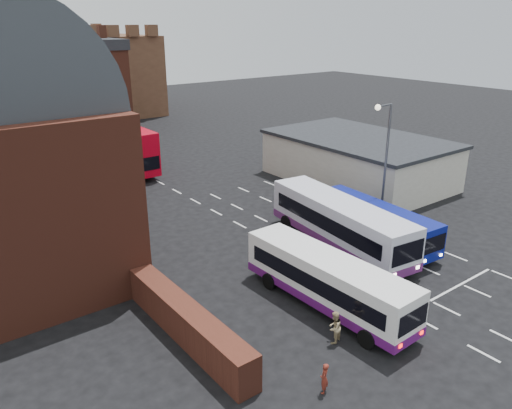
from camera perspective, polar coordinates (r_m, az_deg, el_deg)
ground at (r=29.24m, az=12.15°, el=-9.53°), size 180.00×180.00×0.00m
forecourt_wall at (r=24.45m, az=-7.86°, el=-13.25°), size 1.20×10.00×1.80m
cream_building at (r=47.55m, az=11.57°, el=5.13°), size 10.40×16.40×4.25m
brick_terrace at (r=64.11m, az=-24.98°, el=10.63°), size 22.00×10.00×11.00m
castle_keep at (r=86.35m, az=-20.37°, el=13.66°), size 22.00×22.00×12.00m
bus_white_outbound at (r=26.59m, az=8.18°, el=-8.34°), size 2.83×10.45×2.84m
bus_white_inbound at (r=33.33m, az=9.55°, el=-1.81°), size 4.12×12.14×3.25m
bus_blue at (r=34.81m, az=13.53°, el=-1.79°), size 2.94×9.73×2.62m
bus_red_double at (r=51.95m, az=-15.04°, el=6.45°), size 2.90×11.42×4.57m
street_lamp at (r=36.70m, az=14.44°, el=5.70°), size 1.84×0.41×9.02m
pedestrian_red at (r=21.63m, az=7.81°, el=-19.08°), size 0.60×0.56×1.37m
pedestrian_beige at (r=24.36m, az=8.96°, el=-13.70°), size 0.95×0.84×1.62m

